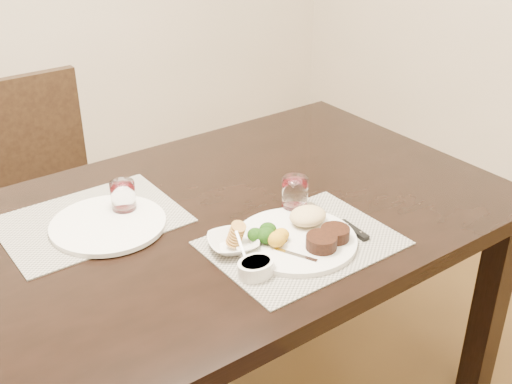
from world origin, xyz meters
TOP-DOWN VIEW (x-y plane):
  - dining_table at (0.00, 0.00)m, footprint 2.00×1.00m
  - chair_far at (0.00, 0.93)m, footprint 0.42×0.42m
  - placemat_near at (0.27, -0.25)m, footprint 0.46×0.34m
  - placemat_far at (-0.11, 0.16)m, footprint 0.46×0.34m
  - dinner_plate at (0.27, -0.25)m, footprint 0.31×0.31m
  - napkin_fork at (0.21, -0.29)m, footprint 0.15×0.18m
  - steak_knife at (0.41, -0.27)m, footprint 0.03×0.24m
  - cracker_bowl at (0.12, -0.17)m, footprint 0.16×0.16m
  - sauce_ramekin at (0.10, -0.30)m, footprint 0.09×0.14m
  - wine_glass_near at (0.36, -0.11)m, footprint 0.07×0.07m
  - far_plate at (-0.09, 0.11)m, footprint 0.30×0.30m
  - wine_glass_far at (-0.02, 0.15)m, footprint 0.07×0.07m

SIDE VIEW (x-z plane):
  - chair_far at x=0.00m, z-range 0.05..0.95m
  - dining_table at x=0.00m, z-range 0.29..1.04m
  - placemat_near at x=0.27m, z-range 0.75..0.75m
  - placemat_far at x=-0.11m, z-range 0.75..0.75m
  - steak_knife at x=0.41m, z-range 0.75..0.76m
  - napkin_fork at x=0.21m, z-range 0.75..0.77m
  - far_plate at x=-0.09m, z-range 0.75..0.77m
  - cracker_bowl at x=0.12m, z-range 0.74..0.80m
  - dinner_plate at x=0.27m, z-range 0.74..0.80m
  - sauce_ramekin at x=0.10m, z-range 0.74..0.81m
  - wine_glass_far at x=-0.02m, z-range 0.75..0.84m
  - wine_glass_near at x=0.36m, z-range 0.75..0.85m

